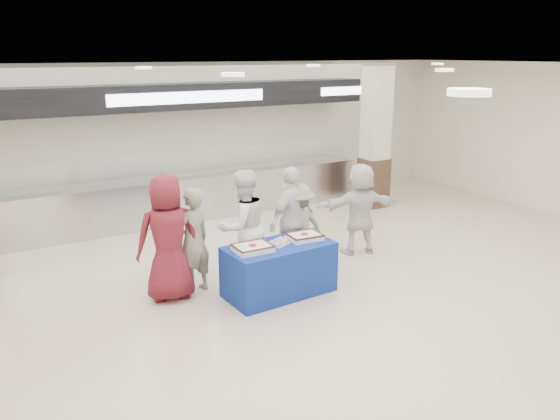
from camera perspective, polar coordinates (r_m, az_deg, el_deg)
ground at (r=7.31m, az=6.53°, el=-11.55°), size 14.00×14.00×0.00m
serving_line at (r=11.46m, az=-9.72°, el=4.68°), size 8.70×0.85×2.80m
column_right at (r=12.41m, az=9.92°, el=7.28°), size 0.55×0.55×3.20m
display_table at (r=7.91m, az=-0.09°, el=-6.22°), size 1.59×0.85×0.75m
sheet_cake_left at (r=7.54m, az=-2.87°, el=-3.93°), size 0.52×0.41×0.10m
sheet_cake_right at (r=8.00m, az=2.58°, el=-2.73°), size 0.50×0.41×0.10m
cupcake_tray at (r=7.80m, az=-0.08°, el=-3.38°), size 0.44×0.40×0.06m
civilian_maroon at (r=7.75m, az=-11.61°, el=-2.85°), size 0.97×0.71×1.82m
soldier_a at (r=7.93m, az=-9.08°, el=-3.20°), size 0.66×0.53×1.58m
chef_tall at (r=8.19m, az=-3.89°, el=-1.77°), size 0.91×0.74×1.74m
chef_short at (r=8.57m, az=1.26°, el=-1.05°), size 1.08×0.73×1.71m
soldier_b at (r=8.68m, az=1.93°, el=-1.83°), size 0.94×0.56×1.42m
civilian_white at (r=9.49m, az=8.35°, el=0.13°), size 1.55×0.84×1.60m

